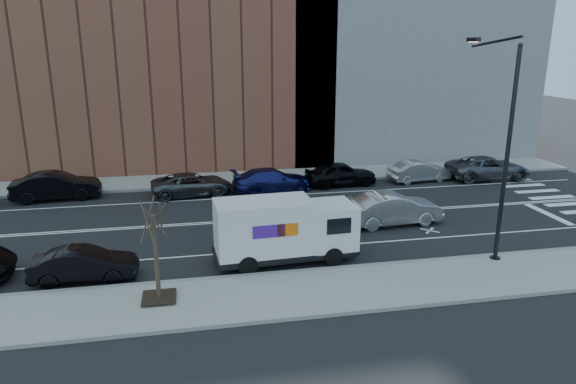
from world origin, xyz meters
name	(u,v)px	position (x,y,z in m)	size (l,w,h in m)	color
ground	(299,217)	(0.00, 0.00, 0.00)	(120.00, 120.00, 0.00)	black
sidewalk_near	(349,289)	(0.00, -8.80, 0.07)	(44.00, 3.60, 0.15)	gray
sidewalk_far	(273,177)	(0.00, 8.80, 0.07)	(44.00, 3.60, 0.15)	gray
curb_near	(335,269)	(0.00, -7.00, 0.08)	(44.00, 0.25, 0.17)	gray
curb_far	(277,183)	(0.00, 7.00, 0.08)	(44.00, 0.25, 0.17)	gray
crosswalk	(560,201)	(16.00, 0.00, 0.00)	(3.00, 14.00, 0.01)	white
road_markings	(299,217)	(0.00, 0.00, 0.00)	(40.00, 8.60, 0.01)	white
bldg_brick	(150,17)	(-8.00, 15.60, 11.00)	(26.00, 10.00, 22.00)	brown
streetlight	(501,143)	(7.00, -6.91, 5.08)	(0.44, 4.02, 9.34)	black
street_tree	(157,266)	(-7.00, -8.40, 1.45)	(1.20, 1.20, 3.75)	black
fedex_van	(284,229)	(-1.88, -5.60, 1.46)	(6.18, 2.43, 2.77)	black
far_parked_b	(56,186)	(-13.60, 6.09, 0.83)	(1.77, 5.06, 1.67)	black
far_parked_c	(192,184)	(-5.60, 5.48, 0.69)	(2.28, 4.95, 1.38)	#44474B
far_parked_d	(272,180)	(-0.60, 5.41, 0.73)	(2.06, 5.06, 1.47)	navy
far_parked_e	(340,174)	(4.07, 5.89, 0.80)	(1.90, 4.72, 1.61)	black
far_parked_f	(419,171)	(9.65, 5.91, 0.70)	(1.49, 4.27, 1.41)	#9F9FA3
far_parked_g	(488,168)	(14.63, 5.61, 0.79)	(2.62, 5.68, 1.58)	#4C4E54
driving_sedan	(393,209)	(4.54, -1.99, 0.83)	(1.75, 5.03, 1.66)	#A1A1A6
near_parked_rear_a	(84,265)	(-9.94, -5.93, 0.66)	(1.40, 4.03, 1.33)	black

